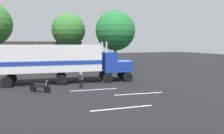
{
  "coord_description": "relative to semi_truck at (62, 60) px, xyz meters",
  "views": [
    {
      "loc": [
        -10.47,
        -21.6,
        4.38
      ],
      "look_at": [
        -1.22,
        0.2,
        1.6
      ],
      "focal_mm": 33.11,
      "sensor_mm": 36.0,
      "label": 1
    }
  ],
  "objects": [
    {
      "name": "lane_stripe_far",
      "position": [
        2.17,
        -10.46,
        -2.52
      ],
      "size": [
        4.39,
        0.63,
        0.01
      ],
      "primitive_type": "cube",
      "rotation": [
        0.0,
        0.0,
        -0.11
      ],
      "color": "silver",
      "rests_on": "ground_plane"
    },
    {
      "name": "building_backdrop",
      "position": [
        -1.04,
        24.91,
        0.01
      ],
      "size": [
        19.04,
        8.65,
        4.66
      ],
      "color": "gray",
      "rests_on": "ground_plane"
    },
    {
      "name": "lane_stripe_mid",
      "position": [
        5.23,
        -7.46,
        -2.52
      ],
      "size": [
        4.37,
        0.89,
        0.01
      ],
      "primitive_type": "cube",
      "rotation": [
        0.0,
        0.0,
        -0.17
      ],
      "color": "silver",
      "rests_on": "ground_plane"
    },
    {
      "name": "person_bystander",
      "position": [
        1.24,
        -3.14,
        -1.63
      ],
      "size": [
        0.42,
        0.48,
        1.63
      ],
      "color": "black",
      "rests_on": "ground_plane"
    },
    {
      "name": "lane_stripe_near",
      "position": [
        2.15,
        -4.5,
        -2.52
      ],
      "size": [
        4.38,
        0.74,
        0.01
      ],
      "primitive_type": "cube",
      "rotation": [
        0.0,
        0.0,
        -0.13
      ],
      "color": "silver",
      "rests_on": "ground_plane"
    },
    {
      "name": "semi_truck",
      "position": [
        0.0,
        0.0,
        0.0
      ],
      "size": [
        14.37,
        4.57,
        4.5
      ],
      "color": "#193399",
      "rests_on": "ground_plane"
    },
    {
      "name": "tree_right",
      "position": [
        4.42,
        18.23,
        4.32
      ],
      "size": [
        6.48,
        6.48,
        10.1
      ],
      "color": "brown",
      "rests_on": "ground_plane"
    },
    {
      "name": "parked_car",
      "position": [
        -1.68,
        12.65,
        -1.72
      ],
      "size": [
        4.66,
        2.58,
        1.57
      ],
      "color": "black",
      "rests_on": "ground_plane"
    },
    {
      "name": "motorcycle",
      "position": [
        -2.57,
        -3.6,
        -2.04
      ],
      "size": [
        1.68,
        1.44,
        1.12
      ],
      "color": "black",
      "rests_on": "ground_plane"
    },
    {
      "name": "ground_plane",
      "position": [
        6.75,
        -1.0,
        -2.52
      ],
      "size": [
        120.0,
        120.0,
        0.0
      ],
      "primitive_type": "plane",
      "color": "black"
    },
    {
      "name": "tree_left",
      "position": [
        10.95,
        10.48,
        3.93
      ],
      "size": [
        6.86,
        6.86,
        9.9
      ],
      "color": "brown",
      "rests_on": "ground_plane"
    }
  ]
}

